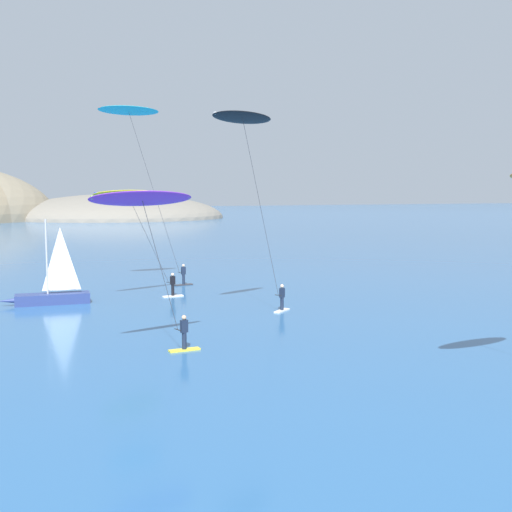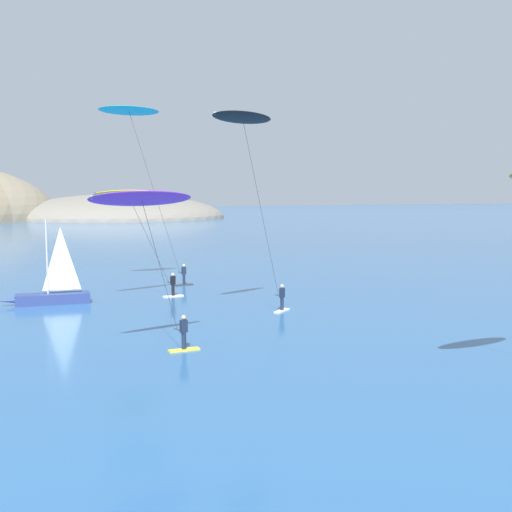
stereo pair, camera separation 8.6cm
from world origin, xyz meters
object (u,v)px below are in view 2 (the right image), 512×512
(sailboat_near, at_px, (48,295))
(kitesurfer_black, at_px, (247,138))
(kitesurfer_purple, at_px, (146,212))
(kitesurfer_yellow, at_px, (133,204))
(kitesurfer_cyan, at_px, (134,124))

(sailboat_near, relative_size, kitesurfer_black, 0.49)
(sailboat_near, height_order, kitesurfer_purple, kitesurfer_purple)
(sailboat_near, relative_size, kitesurfer_purple, 0.78)
(kitesurfer_purple, xyz_separation_m, kitesurfer_black, (7.66, 6.39, 4.01))
(kitesurfer_black, bearing_deg, kitesurfer_yellow, 119.65)
(kitesurfer_yellow, bearing_deg, kitesurfer_purple, -101.00)
(kitesurfer_yellow, bearing_deg, kitesurfer_cyan, 75.29)
(kitesurfer_yellow, bearing_deg, sailboat_near, 164.29)
(kitesurfer_purple, height_order, kitesurfer_black, kitesurfer_black)
(kitesurfer_cyan, bearing_deg, kitesurfer_purple, -102.05)
(kitesurfer_purple, relative_size, kitesurfer_black, 0.63)
(kitesurfer_black, height_order, kitesurfer_yellow, kitesurfer_black)
(sailboat_near, distance_m, kitesurfer_black, 17.44)
(kitesurfer_cyan, height_order, kitesurfer_yellow, kitesurfer_cyan)
(sailboat_near, distance_m, kitesurfer_cyan, 14.49)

